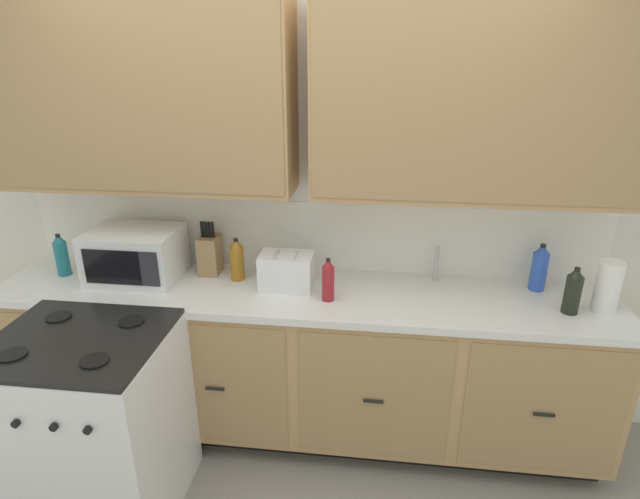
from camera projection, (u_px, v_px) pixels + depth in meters
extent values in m
plane|color=gray|center=(295.00, 466.00, 2.80)|extent=(8.16, 8.16, 0.00)
cube|color=silver|center=(309.00, 219.00, 2.93)|extent=(4.46, 0.05, 2.42)
cube|color=white|center=(309.00, 236.00, 2.93)|extent=(3.26, 0.01, 0.40)
cube|color=tan|center=(138.00, 96.00, 2.59)|extent=(1.58, 0.34, 0.95)
cube|color=#A58052|center=(121.00, 99.00, 2.43)|extent=(1.55, 0.01, 0.89)
cube|color=tan|center=(481.00, 100.00, 2.40)|extent=(1.58, 0.34, 0.95)
cube|color=#A58052|center=(487.00, 104.00, 2.23)|extent=(1.55, 0.01, 0.89)
cube|color=black|center=(304.00, 418.00, 3.08)|extent=(3.20, 0.48, 0.10)
cube|color=tan|center=(302.00, 359.00, 2.89)|extent=(3.26, 0.60, 0.78)
cube|color=#A88354|center=(68.00, 375.00, 2.75)|extent=(0.75, 0.01, 0.72)
cube|color=black|center=(67.00, 377.00, 2.74)|extent=(0.10, 0.01, 0.01)
cube|color=#A88354|center=(215.00, 386.00, 2.66)|extent=(0.75, 0.01, 0.72)
cube|color=black|center=(215.00, 389.00, 2.65)|extent=(0.10, 0.01, 0.01)
cube|color=#A88354|center=(373.00, 399.00, 2.57)|extent=(0.75, 0.01, 0.72)
cube|color=black|center=(373.00, 401.00, 2.56)|extent=(0.10, 0.01, 0.01)
cube|color=#A88354|center=(543.00, 412.00, 2.47)|extent=(0.75, 0.01, 0.72)
cube|color=black|center=(544.00, 415.00, 2.46)|extent=(0.10, 0.01, 0.01)
cube|color=white|center=(301.00, 293.00, 2.74)|extent=(3.29, 0.63, 0.04)
cube|color=#A8AAAF|center=(437.00, 298.00, 2.68)|extent=(0.56, 0.38, 0.02)
cube|color=white|center=(93.00, 426.00, 2.43)|extent=(0.76, 0.66, 0.92)
cube|color=black|center=(76.00, 340.00, 2.25)|extent=(0.74, 0.65, 0.02)
cylinder|color=black|center=(13.00, 355.00, 2.12)|extent=(0.12, 0.12, 0.01)
cylinder|color=black|center=(95.00, 361.00, 2.08)|extent=(0.12, 0.12, 0.01)
cylinder|color=black|center=(59.00, 317.00, 2.41)|extent=(0.12, 0.12, 0.01)
cylinder|color=black|center=(131.00, 322.00, 2.37)|extent=(0.12, 0.12, 0.01)
cylinder|color=black|center=(16.00, 424.00, 2.01)|extent=(0.03, 0.02, 0.03)
cylinder|color=black|center=(54.00, 427.00, 1.99)|extent=(0.03, 0.02, 0.03)
cylinder|color=black|center=(88.00, 430.00, 1.98)|extent=(0.03, 0.02, 0.03)
cube|color=white|center=(135.00, 254.00, 2.83)|extent=(0.48, 0.36, 0.28)
cube|color=black|center=(112.00, 267.00, 2.67)|extent=(0.31, 0.01, 0.19)
cube|color=#28282D|center=(149.00, 269.00, 2.64)|extent=(0.10, 0.01, 0.19)
cube|color=white|center=(287.00, 271.00, 2.73)|extent=(0.28, 0.18, 0.19)
cube|color=black|center=(277.00, 255.00, 2.70)|extent=(0.02, 0.13, 0.01)
cube|color=black|center=(295.00, 256.00, 2.69)|extent=(0.02, 0.13, 0.01)
cube|color=#9C794E|center=(210.00, 255.00, 2.90)|extent=(0.11, 0.14, 0.22)
cylinder|color=black|center=(202.00, 229.00, 2.84)|extent=(0.02, 0.02, 0.09)
cylinder|color=black|center=(206.00, 229.00, 2.84)|extent=(0.02, 0.02, 0.09)
cylinder|color=black|center=(209.00, 230.00, 2.84)|extent=(0.02, 0.02, 0.09)
cylinder|color=black|center=(213.00, 230.00, 2.83)|extent=(0.02, 0.02, 0.09)
cylinder|color=#B2B5BA|center=(436.00, 264.00, 2.81)|extent=(0.02, 0.02, 0.20)
cylinder|color=white|center=(608.00, 287.00, 2.48)|extent=(0.12, 0.12, 0.26)
cylinder|color=#9E6619|center=(237.00, 263.00, 2.83)|extent=(0.08, 0.08, 0.19)
cone|color=#9E6619|center=(236.00, 243.00, 2.78)|extent=(0.07, 0.07, 0.05)
cylinder|color=black|center=(236.00, 240.00, 2.78)|extent=(0.03, 0.03, 0.02)
cylinder|color=black|center=(572.00, 295.00, 2.47)|extent=(0.08, 0.08, 0.19)
cone|color=black|center=(577.00, 272.00, 2.43)|extent=(0.07, 0.07, 0.05)
cylinder|color=black|center=(577.00, 269.00, 2.42)|extent=(0.03, 0.03, 0.02)
cylinder|color=blue|center=(539.00, 272.00, 2.71)|extent=(0.08, 0.08, 0.21)
cone|color=blue|center=(543.00, 249.00, 2.66)|extent=(0.08, 0.08, 0.05)
cylinder|color=black|center=(543.00, 246.00, 2.65)|extent=(0.03, 0.03, 0.02)
cylinder|color=#1E707A|center=(62.00, 259.00, 2.89)|extent=(0.07, 0.07, 0.19)
cone|color=#1E707A|center=(58.00, 238.00, 2.84)|extent=(0.07, 0.07, 0.05)
cylinder|color=black|center=(58.00, 236.00, 2.83)|extent=(0.03, 0.03, 0.02)
cylinder|color=maroon|center=(328.00, 284.00, 2.60)|extent=(0.06, 0.06, 0.18)
cone|color=maroon|center=(328.00, 263.00, 2.56)|extent=(0.06, 0.06, 0.05)
cylinder|color=black|center=(328.00, 260.00, 2.55)|extent=(0.02, 0.02, 0.02)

